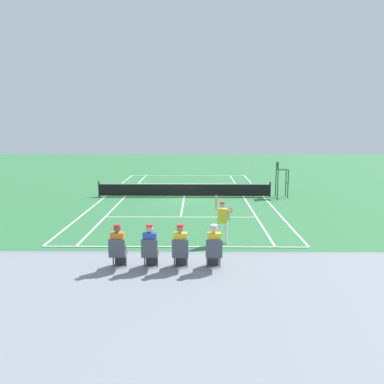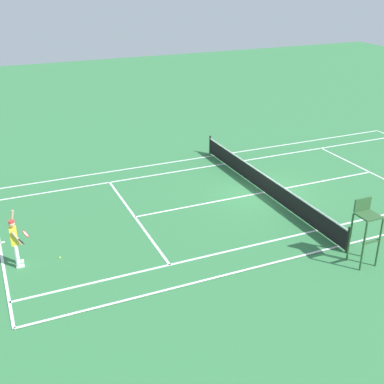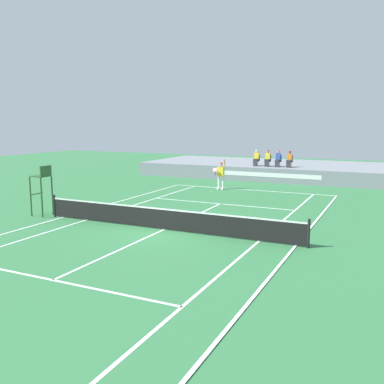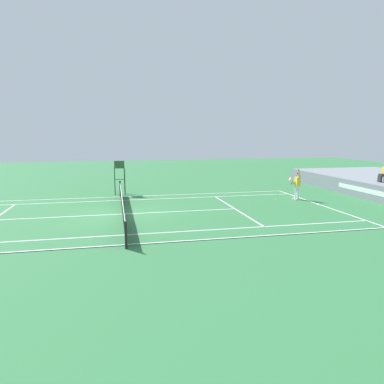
{
  "view_description": "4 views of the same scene",
  "coord_description": "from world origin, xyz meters",
  "views": [
    {
      "loc": [
        -0.88,
        28.31,
        5.03
      ],
      "look_at": [
        -0.58,
        3.98,
        1.0
      ],
      "focal_mm": 38.72,
      "sensor_mm": 36.0,
      "label": 1
    },
    {
      "loc": [
        -18.42,
        11.78,
        9.78
      ],
      "look_at": [
        -0.58,
        3.98,
        1.0
      ],
      "focal_mm": 46.75,
      "sensor_mm": 36.0,
      "label": 2
    },
    {
      "loc": [
        8.5,
        -15.04,
        4.42
      ],
      "look_at": [
        -0.58,
        3.98,
        1.0
      ],
      "focal_mm": 39.63,
      "sensor_mm": 36.0,
      "label": 3
    },
    {
      "loc": [
        19.04,
        -0.33,
        4.29
      ],
      "look_at": [
        -0.58,
        3.98,
        1.0
      ],
      "focal_mm": 33.09,
      "sensor_mm": 36.0,
      "label": 4
    }
  ],
  "objects": [
    {
      "name": "ground_plane",
      "position": [
        0.0,
        0.0,
        0.0
      ],
      "size": [
        80.0,
        80.0,
        0.0
      ],
      "primitive_type": "plane",
      "color": "#337542"
    },
    {
      "name": "tennis_ball",
      "position": [
        -2.05,
        9.93,
        0.03
      ],
      "size": [
        0.07,
        0.07,
        0.07
      ],
      "primitive_type": "sphere",
      "color": "#D1E533",
      "rests_on": "ground"
    },
    {
      "name": "tennis_player",
      "position": [
        -1.95,
        11.36,
        0.99
      ],
      "size": [
        0.78,
        0.62,
        2.08
      ],
      "color": "white",
      "rests_on": "ground"
    },
    {
      "name": "court",
      "position": [
        0.0,
        0.0,
        0.01
      ],
      "size": [
        11.08,
        23.88,
        0.03
      ],
      "color": "#337542",
      "rests_on": "ground"
    },
    {
      "name": "net",
      "position": [
        0.0,
        0.0,
        0.52
      ],
      "size": [
        11.98,
        0.1,
        1.07
      ],
      "color": "black",
      "rests_on": "ground"
    },
    {
      "name": "umpire_chair",
      "position": [
        -6.67,
        0.0,
        1.56
      ],
      "size": [
        0.77,
        0.77,
        2.44
      ],
      "color": "#2D562D",
      "rests_on": "ground"
    }
  ]
}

